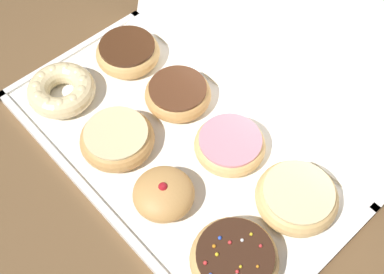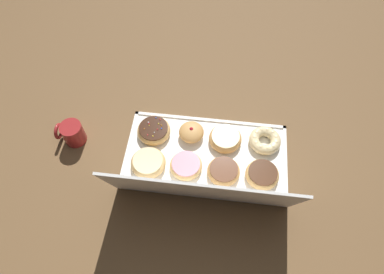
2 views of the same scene
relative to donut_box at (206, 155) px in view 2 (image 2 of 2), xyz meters
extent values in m
plane|color=brown|center=(0.00, 0.00, -0.01)|extent=(3.00, 3.00, 0.00)
cube|color=white|center=(0.00, 0.00, 0.00)|extent=(0.57, 0.31, 0.01)
cube|color=white|center=(0.00, -0.15, 0.00)|extent=(0.57, 0.01, 0.01)
cube|color=white|center=(0.00, 0.15, 0.00)|extent=(0.57, 0.01, 0.01)
cube|color=white|center=(-0.28, 0.00, 0.00)|extent=(0.01, 0.31, 0.01)
cube|color=white|center=(0.28, 0.00, 0.00)|extent=(0.01, 0.31, 0.01)
cube|color=white|center=(0.00, 0.20, 0.13)|extent=(0.57, 0.08, 0.27)
torus|color=beige|center=(-0.21, -0.07, 0.02)|extent=(0.11, 0.11, 0.04)
sphere|color=beige|center=(-0.17, -0.07, 0.03)|extent=(0.02, 0.02, 0.02)
sphere|color=beige|center=(-0.17, -0.05, 0.03)|extent=(0.02, 0.02, 0.02)
sphere|color=beige|center=(-0.19, -0.04, 0.03)|extent=(0.02, 0.02, 0.02)
sphere|color=beige|center=(-0.21, -0.03, 0.03)|extent=(0.02, 0.02, 0.02)
sphere|color=beige|center=(-0.23, -0.04, 0.03)|extent=(0.02, 0.02, 0.02)
sphere|color=beige|center=(-0.24, -0.06, 0.03)|extent=(0.02, 0.02, 0.02)
sphere|color=beige|center=(-0.24, -0.08, 0.03)|extent=(0.02, 0.02, 0.02)
sphere|color=beige|center=(-0.23, -0.10, 0.03)|extent=(0.02, 0.02, 0.02)
sphere|color=beige|center=(-0.21, -0.11, 0.03)|extent=(0.02, 0.02, 0.02)
sphere|color=beige|center=(-0.19, -0.11, 0.03)|extent=(0.02, 0.02, 0.02)
sphere|color=beige|center=(-0.17, -0.09, 0.03)|extent=(0.02, 0.02, 0.02)
torus|color=tan|center=(-0.06, -0.06, 0.02)|extent=(0.12, 0.12, 0.04)
cylinder|color=beige|center=(-0.06, -0.06, 0.04)|extent=(0.10, 0.10, 0.01)
ellipsoid|color=tan|center=(0.06, -0.07, 0.03)|extent=(0.09, 0.09, 0.05)
sphere|color=#B21923|center=(0.06, -0.07, 0.05)|extent=(0.01, 0.01, 0.01)
torus|color=tan|center=(0.20, -0.07, 0.02)|extent=(0.12, 0.12, 0.04)
cylinder|color=#381E11|center=(0.20, -0.07, 0.04)|extent=(0.11, 0.11, 0.01)
sphere|color=yellow|center=(0.22, -0.07, 0.04)|extent=(0.00, 0.00, 0.00)
sphere|color=red|center=(0.22, -0.08, 0.04)|extent=(0.01, 0.01, 0.01)
sphere|color=yellow|center=(0.18, -0.08, 0.04)|extent=(0.01, 0.01, 0.01)
sphere|color=red|center=(0.18, -0.10, 0.04)|extent=(0.01, 0.01, 0.01)
sphere|color=orange|center=(0.23, -0.06, 0.04)|extent=(0.00, 0.00, 0.00)
sphere|color=blue|center=(0.17, -0.07, 0.04)|extent=(0.01, 0.01, 0.01)
sphere|color=blue|center=(0.20, -0.11, 0.04)|extent=(0.00, 0.00, 0.00)
sphere|color=red|center=(0.21, -0.03, 0.04)|extent=(0.00, 0.00, 0.00)
sphere|color=yellow|center=(0.19, -0.03, 0.04)|extent=(0.00, 0.00, 0.00)
sphere|color=red|center=(0.18, -0.06, 0.04)|extent=(0.01, 0.01, 0.01)
sphere|color=orange|center=(0.17, -0.08, 0.04)|extent=(0.01, 0.01, 0.01)
sphere|color=white|center=(0.19, -0.05, 0.04)|extent=(0.00, 0.00, 0.00)
sphere|color=white|center=(0.22, -0.09, 0.04)|extent=(0.01, 0.01, 0.01)
torus|color=tan|center=(-0.20, 0.07, 0.02)|extent=(0.11, 0.11, 0.04)
cylinder|color=#472816|center=(-0.20, 0.07, 0.04)|extent=(0.10, 0.10, 0.01)
torus|color=tan|center=(-0.07, 0.07, 0.02)|extent=(0.11, 0.11, 0.04)
cylinder|color=#59331E|center=(-0.07, 0.07, 0.04)|extent=(0.10, 0.10, 0.01)
torus|color=#E5B770|center=(0.06, 0.06, 0.02)|extent=(0.11, 0.11, 0.03)
cylinder|color=pink|center=(0.06, 0.06, 0.04)|extent=(0.10, 0.10, 0.01)
torus|color=#E5B770|center=(0.20, 0.07, 0.02)|extent=(0.12, 0.12, 0.04)
cylinder|color=beige|center=(0.20, 0.07, 0.04)|extent=(0.10, 0.10, 0.01)
cylinder|color=maroon|center=(0.48, -0.01, 0.04)|extent=(0.08, 0.08, 0.09)
cylinder|color=black|center=(0.48, -0.01, 0.07)|extent=(0.07, 0.07, 0.01)
torus|color=maroon|center=(0.54, -0.01, 0.04)|extent=(0.01, 0.06, 0.06)
camera|label=1|loc=(0.33, -0.26, 0.66)|focal=45.28mm
camera|label=2|loc=(-0.02, 0.60, 1.10)|focal=32.60mm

